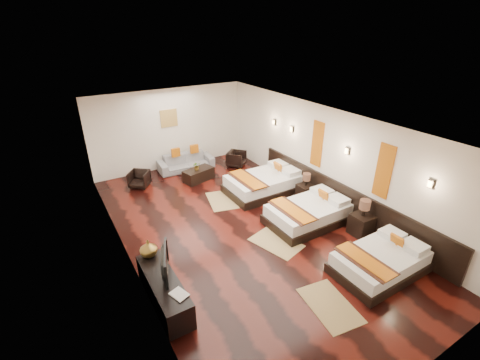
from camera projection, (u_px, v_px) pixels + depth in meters
floor at (240, 228)px, 8.56m from camera, size 5.50×9.50×0.01m
ceiling at (240, 122)px, 7.35m from camera, size 5.50×9.50×0.01m
back_wall at (170, 129)px, 11.61m from camera, size 5.50×0.01×2.80m
left_wall at (123, 210)px, 6.67m from camera, size 0.01×9.50×2.80m
right_wall at (324, 157)px, 9.24m from camera, size 0.01×9.50×2.80m
headboard_panel at (340, 199)px, 9.01m from camera, size 0.08×6.60×0.90m
bed_near at (381, 261)px, 6.98m from camera, size 1.97×1.24×0.75m
bed_mid at (309, 213)px, 8.70m from camera, size 2.13×1.34×0.81m
bed_far at (264, 183)px, 10.25m from camera, size 2.28×1.43×0.87m
nightstand_a at (362, 222)px, 8.19m from camera, size 0.48×0.48×0.96m
nightstand_b at (305, 191)px, 9.80m from camera, size 0.43×0.43×0.85m
jute_mat_near at (330, 305)px, 6.22m from camera, size 0.91×1.29×0.01m
jute_mat_mid at (276, 243)px, 7.98m from camera, size 1.05×1.36×0.01m
jute_mat_far at (222, 200)px, 9.87m from camera, size 1.02×1.35×0.01m
tv_console at (164, 290)px, 6.21m from camera, size 0.50×1.80×0.55m
tv at (161, 263)px, 6.10m from camera, size 0.42×0.87×0.51m
book at (174, 298)px, 5.64m from camera, size 0.32×0.37×0.03m
figurine at (148, 248)px, 6.61m from camera, size 0.38×0.38×0.36m
sofa at (186, 162)px, 11.82m from camera, size 1.98×0.87×0.57m
armchair_left at (139, 179)px, 10.58m from camera, size 0.82×0.82×0.54m
armchair_right at (236, 159)px, 12.10m from camera, size 0.86×0.86×0.56m
coffee_table at (198, 175)px, 11.05m from camera, size 1.09×0.73×0.40m
table_plant at (197, 166)px, 10.86m from camera, size 0.28×0.25×0.28m
orange_panel_a at (384, 171)px, 7.64m from camera, size 0.04×0.40×1.30m
orange_panel_b at (317, 144)px, 9.33m from camera, size 0.04×0.40×1.30m
sconce_near at (431, 184)px, 6.71m from camera, size 0.07×0.12×0.18m
sconce_mid at (347, 151)px, 8.41m from camera, size 0.07×0.12×0.18m
sconce_far at (292, 129)px, 10.10m from camera, size 0.07×0.12×0.18m
sconce_lounge at (274, 122)px, 10.79m from camera, size 0.07×0.12×0.18m
gold_artwork at (169, 118)px, 11.42m from camera, size 0.60×0.04×0.60m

